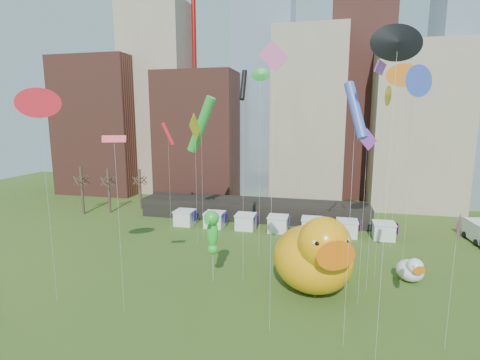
% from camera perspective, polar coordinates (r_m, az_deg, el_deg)
% --- Properties ---
extents(skyline, '(101.00, 23.00, 68.00)m').
position_cam_1_polar(skyline, '(77.72, 9.62, 13.00)').
color(skyline, brown).
rests_on(skyline, ground).
extents(pavilion, '(38.00, 6.00, 3.20)m').
position_cam_1_polar(pavilion, '(61.42, 2.09, -4.67)').
color(pavilion, black).
rests_on(pavilion, ground).
extents(vendor_tents, '(33.24, 2.80, 2.40)m').
position_cam_1_polar(vendor_tents, '(55.08, 6.04, -6.97)').
color(vendor_tents, white).
rests_on(vendor_tents, ground).
extents(bare_trees, '(8.44, 6.44, 8.50)m').
position_cam_1_polar(bare_trees, '(69.38, -19.88, -1.53)').
color(bare_trees, '#382B21').
rests_on(bare_trees, ground).
extents(big_duck, '(10.53, 11.70, 8.18)m').
position_cam_1_polar(big_duck, '(36.63, 11.76, -11.54)').
color(big_duck, '#F9A10C').
rests_on(big_duck, ground).
extents(small_duck, '(3.33, 3.94, 2.81)m').
position_cam_1_polar(small_duck, '(42.78, 25.40, -12.68)').
color(small_duck, white).
rests_on(small_duck, ground).
extents(seahorse_green, '(1.68, 2.04, 7.69)m').
position_cam_1_polar(seahorse_green, '(37.25, -4.42, -7.70)').
color(seahorse_green, silver).
rests_on(seahorse_green, ground).
extents(seahorse_purple, '(1.67, 1.88, 5.34)m').
position_cam_1_polar(seahorse_purple, '(35.41, 11.99, -12.39)').
color(seahorse_purple, silver).
rests_on(seahorse_purple, ground).
extents(kite_0, '(1.91, 0.96, 15.54)m').
position_cam_1_polar(kite_0, '(31.48, -19.27, 5.74)').
color(kite_0, silver).
rests_on(kite_0, ground).
extents(kite_1, '(2.19, 0.47, 22.39)m').
position_cam_1_polar(kite_1, '(27.02, 5.32, 17.36)').
color(kite_1, silver).
rests_on(kite_1, ground).
extents(kite_2, '(0.53, 1.75, 21.57)m').
position_cam_1_polar(kite_2, '(35.99, 0.53, 14.67)').
color(kite_2, silver).
rests_on(kite_2, ground).
extents(kite_3, '(4.65, 2.36, 19.86)m').
position_cam_1_polar(kite_3, '(49.06, -6.15, 8.70)').
color(kite_3, silver).
rests_on(kite_3, ground).
extents(kite_4, '(0.37, 1.99, 20.09)m').
position_cam_1_polar(kite_4, '(39.04, 22.15, 12.17)').
color(kite_4, silver).
rests_on(kite_4, ground).
extents(kite_5, '(1.87, 2.28, 19.44)m').
position_cam_1_polar(kite_5, '(25.90, 17.81, 10.41)').
color(kite_5, silver).
rests_on(kite_5, ground).
extents(kite_7, '(1.66, 1.02, 16.11)m').
position_cam_1_polar(kite_7, '(32.79, 19.46, 5.19)').
color(kite_7, silver).
rests_on(kite_7, ground).
extents(kite_8, '(2.46, 1.24, 19.47)m').
position_cam_1_polar(kite_8, '(35.61, -29.21, 10.56)').
color(kite_8, silver).
rests_on(kite_8, ground).
extents(kite_9, '(0.72, 1.78, 10.37)m').
position_cam_1_polar(kite_9, '(29.62, 31.15, -6.32)').
color(kite_9, silver).
rests_on(kite_9, ground).
extents(kite_10, '(2.07, 0.83, 22.22)m').
position_cam_1_polar(kite_10, '(23.56, 23.66, 19.19)').
color(kite_10, silver).
rests_on(kite_10, ground).
extents(kite_11, '(1.44, 0.32, 22.46)m').
position_cam_1_polar(kite_11, '(42.30, 3.27, 16.07)').
color(kite_11, silver).
rests_on(kite_11, ground).
extents(kite_12, '(0.17, 3.70, 17.59)m').
position_cam_1_polar(kite_12, '(47.25, -7.12, 8.07)').
color(kite_12, silver).
rests_on(kite_12, ground).
extents(kite_13, '(2.35, 2.46, 21.92)m').
position_cam_1_polar(kite_13, '(39.39, 26.21, 13.82)').
color(kite_13, silver).
rests_on(kite_13, ground).
extents(kite_14, '(2.83, 0.67, 23.46)m').
position_cam_1_polar(kite_14, '(49.82, 24.37, 14.82)').
color(kite_14, silver).
rests_on(kite_14, ground).
extents(kite_15, '(1.49, 3.37, 21.89)m').
position_cam_1_polar(kite_15, '(35.94, 21.27, 15.99)').
color(kite_15, silver).
rests_on(kite_15, ground).
extents(kite_16, '(2.03, 0.74, 16.32)m').
position_cam_1_polar(kite_16, '(53.65, -11.33, 7.12)').
color(kite_16, silver).
rests_on(kite_16, ground).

